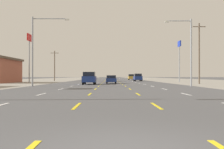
# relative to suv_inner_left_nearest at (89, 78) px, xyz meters

# --- Properties ---
(ground_plane) EXTENTS (572.00, 572.00, 0.00)m
(ground_plane) POSITION_rel_suv_inner_left_nearest_xyz_m (3.54, 28.80, -1.03)
(ground_plane) COLOR #4C4C4F
(lot_apron_left) EXTENTS (28.00, 440.00, 0.01)m
(lot_apron_left) POSITION_rel_suv_inner_left_nearest_xyz_m (-21.21, 28.80, -1.02)
(lot_apron_left) COLOR gray
(lot_apron_left) RESTS_ON ground
(lot_apron_right) EXTENTS (28.00, 440.00, 0.01)m
(lot_apron_right) POSITION_rel_suv_inner_left_nearest_xyz_m (28.29, 28.80, -1.02)
(lot_apron_right) COLOR gray
(lot_apron_right) RESTS_ON ground
(lane_markings) EXTENTS (10.64, 227.60, 0.01)m
(lane_markings) POSITION_rel_suv_inner_left_nearest_xyz_m (3.54, 67.30, -1.02)
(lane_markings) COLOR white
(lane_markings) RESTS_ON ground
(signal_span_wire) EXTENTS (25.53, 0.53, 8.80)m
(signal_span_wire) POSITION_rel_suv_inner_left_nearest_xyz_m (3.56, -27.60, 4.03)
(signal_span_wire) COLOR brown
(signal_span_wire) RESTS_ON ground
(suv_inner_left_nearest) EXTENTS (1.98, 4.90, 1.98)m
(suv_inner_left_nearest) POSITION_rel_suv_inner_left_nearest_xyz_m (0.00, 0.00, 0.00)
(suv_inner_left_nearest) COLOR navy
(suv_inner_left_nearest) RESTS_ON ground
(sedan_center_turn_near) EXTENTS (1.80, 4.50, 1.46)m
(sedan_center_turn_near) POSITION_rel_suv_inner_left_nearest_xyz_m (3.52, 4.98, -0.27)
(sedan_center_turn_near) COLOR navy
(sedan_center_turn_near) RESTS_ON ground
(sedan_center_turn_mid) EXTENTS (1.80, 4.50, 1.46)m
(sedan_center_turn_mid) POSITION_rel_suv_inner_left_nearest_xyz_m (3.74, 20.97, -0.27)
(sedan_center_turn_mid) COLOR #4C196B
(sedan_center_turn_mid) RESTS_ON ground
(suv_far_right_midfar) EXTENTS (1.98, 4.90, 1.98)m
(suv_far_right_midfar) POSITION_rel_suv_inner_left_nearest_xyz_m (10.67, 27.50, 0.00)
(suv_far_right_midfar) COLOR navy
(suv_far_right_midfar) RESTS_ON ground
(suv_far_right_far) EXTENTS (1.98, 4.90, 1.98)m
(suv_far_right_far) POSITION_rel_suv_inner_left_nearest_xyz_m (10.75, 50.04, 0.00)
(suv_far_right_far) COLOR #B28C33
(suv_far_right_far) RESTS_ON ground
(hatchback_center_turn_farther) EXTENTS (1.72, 3.90, 1.54)m
(hatchback_center_turn_farther) POSITION_rel_suv_inner_left_nearest_xyz_m (3.58, 65.55, -0.24)
(hatchback_center_turn_farther) COLOR maroon
(hatchback_center_turn_farther) RESTS_ON ground
(hatchback_far_left_farthest) EXTENTS (1.72, 3.90, 1.54)m
(hatchback_far_left_farthest) POSITION_rel_suv_inner_left_nearest_xyz_m (-3.69, 68.68, -0.24)
(hatchback_far_left_farthest) COLOR red
(hatchback_far_left_farthest) RESTS_ON ground
(pole_sign_left_row_1) EXTENTS (0.24, 2.65, 10.31)m
(pole_sign_left_row_1) POSITION_rel_suv_inner_left_nearest_xyz_m (-13.93, 14.25, 6.94)
(pole_sign_left_row_1) COLOR gray
(pole_sign_left_row_1) RESTS_ON ground
(pole_sign_right_row_1) EXTENTS (0.24, 2.10, 9.19)m
(pole_sign_right_row_1) POSITION_rel_suv_inner_left_nearest_xyz_m (18.80, 16.54, 5.81)
(pole_sign_right_row_1) COLOR gray
(pole_sign_right_row_1) RESTS_ON ground
(streetlight_left_row_0) EXTENTS (4.77, 0.26, 8.91)m
(streetlight_left_row_0) POSITION_rel_suv_inner_left_nearest_xyz_m (-6.05, -8.30, 4.25)
(streetlight_left_row_0) COLOR gray
(streetlight_left_row_0) RESTS_ON ground
(streetlight_right_row_0) EXTENTS (3.46, 0.26, 8.66)m
(streetlight_right_row_0) POSITION_rel_suv_inner_left_nearest_xyz_m (13.34, -8.30, 3.98)
(streetlight_right_row_0) COLOR gray
(streetlight_right_row_0) RESTS_ON ground
(utility_pole_right_row_0) EXTENTS (2.20, 0.26, 10.34)m
(utility_pole_right_row_0) POSITION_rel_suv_inner_left_nearest_xyz_m (18.46, 2.62, 4.34)
(utility_pole_right_row_0) COLOR brown
(utility_pole_right_row_0) RESTS_ON ground
(utility_pole_left_row_1) EXTENTS (2.20, 0.26, 8.19)m
(utility_pole_left_row_1) POSITION_rel_suv_inner_left_nearest_xyz_m (-11.71, 29.28, 3.26)
(utility_pole_left_row_1) COLOR brown
(utility_pole_left_row_1) RESTS_ON ground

